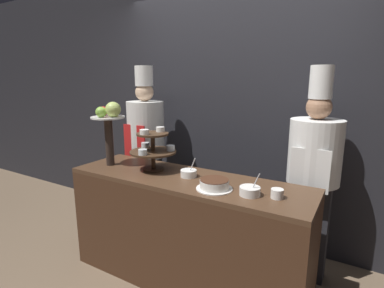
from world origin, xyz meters
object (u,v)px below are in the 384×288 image
at_px(serving_bowl_near, 250,191).
at_px(chef_left, 146,143).
at_px(cup_white, 277,194).
at_px(serving_bowl_far, 189,173).
at_px(fruit_pedestal, 109,121).
at_px(chef_center_left, 313,171).
at_px(cake_round, 214,185).
at_px(tiered_stand, 153,148).

height_order(serving_bowl_near, chef_left, chef_left).
bearing_deg(chef_left, cup_white, -21.24).
bearing_deg(serving_bowl_far, chef_left, 148.23).
relative_size(fruit_pedestal, chef_center_left, 0.32).
relative_size(cake_round, chef_center_left, 0.15).
relative_size(fruit_pedestal, serving_bowl_far, 3.60).
relative_size(tiered_stand, cake_round, 1.52).
xyz_separation_m(tiered_stand, serving_bowl_far, (0.35, -0.00, -0.16)).
bearing_deg(tiered_stand, chef_center_left, 23.96).
height_order(tiered_stand, serving_bowl_near, tiered_stand).
xyz_separation_m(fruit_pedestal, chef_center_left, (1.60, 0.61, -0.37)).
xyz_separation_m(cake_round, serving_bowl_near, (0.25, 0.02, -0.00)).
distance_m(cup_white, serving_bowl_far, 0.72).
height_order(fruit_pedestal, cake_round, fruit_pedestal).
distance_m(serving_bowl_far, chef_left, 1.01).
relative_size(fruit_pedestal, cake_round, 2.21).
relative_size(serving_bowl_near, serving_bowl_far, 1.02).
height_order(serving_bowl_near, chef_center_left, chef_center_left).
height_order(fruit_pedestal, serving_bowl_far, fruit_pedestal).
xyz_separation_m(serving_bowl_near, chef_left, (-1.41, 0.66, 0.05)).
bearing_deg(cake_round, chef_center_left, 51.27).
distance_m(tiered_stand, serving_bowl_far, 0.39).
bearing_deg(cup_white, chef_left, 158.76).
bearing_deg(chef_left, fruit_pedestal, -80.49).
xyz_separation_m(fruit_pedestal, cup_white, (1.48, -0.01, -0.37)).
bearing_deg(serving_bowl_far, chef_center_left, 32.46).
bearing_deg(chef_left, chef_center_left, 0.00).
xyz_separation_m(tiered_stand, cake_round, (0.65, -0.15, -0.16)).
bearing_deg(cake_round, serving_bowl_far, 154.34).
xyz_separation_m(cup_white, serving_bowl_near, (-0.17, -0.04, -0.00)).
height_order(cup_white, chef_center_left, chef_center_left).
bearing_deg(cup_white, tiered_stand, 175.48).
bearing_deg(cake_round, tiered_stand, 167.23).
bearing_deg(cake_round, chef_left, 149.72).
xyz_separation_m(tiered_stand, cup_white, (1.07, -0.08, -0.16)).
distance_m(fruit_pedestal, serving_bowl_near, 1.36).
xyz_separation_m(cake_round, chef_left, (-1.16, 0.68, 0.05)).
distance_m(fruit_pedestal, cup_white, 1.52).
bearing_deg(tiered_stand, cake_round, -12.77).
relative_size(tiered_stand, serving_bowl_near, 2.43).
height_order(fruit_pedestal, cup_white, fruit_pedestal).
height_order(tiered_stand, chef_center_left, chef_center_left).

